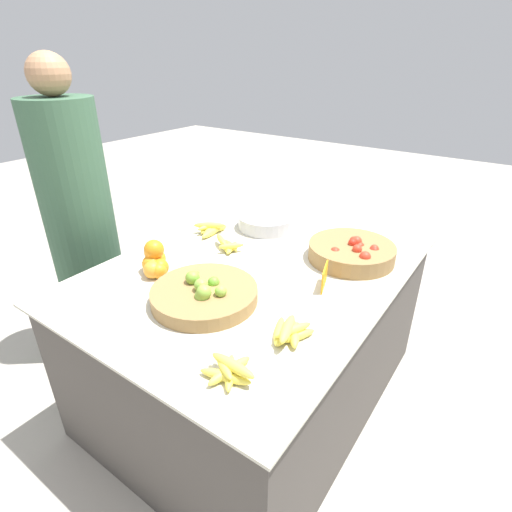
# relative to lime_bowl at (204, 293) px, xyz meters

# --- Properties ---
(ground_plane) EXTENTS (12.00, 12.00, 0.00)m
(ground_plane) POSITION_rel_lime_bowl_xyz_m (0.33, -0.00, -0.75)
(ground_plane) COLOR #ADA599
(market_table) EXTENTS (1.52, 1.15, 0.72)m
(market_table) POSITION_rel_lime_bowl_xyz_m (0.33, -0.00, -0.39)
(market_table) COLOR #4C4742
(market_table) RESTS_ON ground_plane
(lime_bowl) EXTENTS (0.40, 0.40, 0.10)m
(lime_bowl) POSITION_rel_lime_bowl_xyz_m (0.00, 0.00, 0.00)
(lime_bowl) COLOR olive
(lime_bowl) RESTS_ON market_table
(tomato_basket) EXTENTS (0.38, 0.38, 0.11)m
(tomato_basket) POSITION_rel_lime_bowl_xyz_m (0.63, -0.32, 0.01)
(tomato_basket) COLOR olive
(tomato_basket) RESTS_ON market_table
(orange_pile) EXTENTS (0.16, 0.16, 0.14)m
(orange_pile) POSITION_rel_lime_bowl_xyz_m (0.05, 0.32, 0.02)
(orange_pile) COLOR orange
(orange_pile) RESTS_ON market_table
(metal_bowl) EXTENTS (0.30, 0.30, 0.07)m
(metal_bowl) POSITION_rel_lime_bowl_xyz_m (0.71, 0.20, 0.00)
(metal_bowl) COLOR #B7B7BF
(metal_bowl) RESTS_ON market_table
(price_sign) EXTENTS (0.12, 0.04, 0.09)m
(price_sign) POSITION_rel_lime_bowl_xyz_m (0.35, -0.32, 0.01)
(price_sign) COLOR orange
(price_sign) RESTS_ON market_table
(banana_bunch_middle_left) EXTENTS (0.20, 0.15, 0.06)m
(banana_bunch_middle_left) POSITION_rel_lime_bowl_xyz_m (0.49, 0.40, -0.01)
(banana_bunch_middle_left) COLOR #EFDB4C
(banana_bunch_middle_left) RESTS_ON market_table
(banana_bunch_front_left) EXTENTS (0.14, 0.19, 0.05)m
(banana_bunch_front_left) POSITION_rel_lime_bowl_xyz_m (0.39, 0.20, -0.01)
(banana_bunch_front_left) COLOR #EFDB4C
(banana_bunch_front_left) RESTS_ON market_table
(banana_bunch_back_center) EXTENTS (0.17, 0.15, 0.06)m
(banana_bunch_back_center) POSITION_rel_lime_bowl_xyz_m (-0.01, -0.37, -0.01)
(banana_bunch_back_center) COLOR #EFDB4C
(banana_bunch_back_center) RESTS_ON market_table
(banana_bunch_front_center) EXTENTS (0.16, 0.17, 0.06)m
(banana_bunch_front_center) POSITION_rel_lime_bowl_xyz_m (-0.26, -0.32, -0.01)
(banana_bunch_front_center) COLOR #EFDB4C
(banana_bunch_front_center) RESTS_ON market_table
(vendor_person) EXTENTS (0.34, 0.34, 1.56)m
(vendor_person) POSITION_rel_lime_bowl_xyz_m (0.12, 0.96, -0.04)
(vendor_person) COLOR #385B42
(vendor_person) RESTS_ON ground_plane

